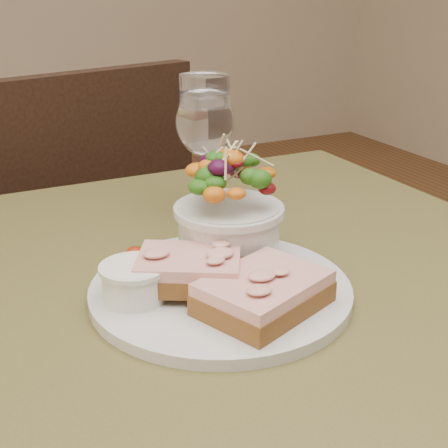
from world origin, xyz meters
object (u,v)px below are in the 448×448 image
dinner_plate (220,290)px  ramekin (134,280)px  cafe_table (224,361)px  sandwich_front (264,293)px  salad_bowl (229,207)px  wine_glass (205,126)px  chair_far (72,332)px  sandwich_back (189,269)px

dinner_plate → ramekin: size_ratio=4.31×
cafe_table → sandwich_front: 0.16m
dinner_plate → ramekin: ramekin is taller
dinner_plate → salad_bowl: bearing=56.2°
sandwich_front → cafe_table: bearing=67.5°
dinner_plate → ramekin: bearing=172.4°
ramekin → wine_glass: size_ratio=0.35×
chair_far → dinner_plate: 0.88m
ramekin → wine_glass: 0.28m
dinner_plate → sandwich_front: size_ratio=1.90×
dinner_plate → sandwich_back: 0.04m
salad_bowl → sandwich_back: bearing=-143.2°
cafe_table → dinner_plate: bearing=-123.6°
dinner_plate → wine_glass: wine_glass is taller
cafe_table → sandwich_front: size_ratio=5.68×
sandwich_front → wine_glass: (0.07, 0.28, 0.10)m
cafe_table → sandwich_back: 0.15m
ramekin → wine_glass: wine_glass is taller
cafe_table → wine_glass: (0.07, 0.19, 0.22)m
ramekin → wine_glass: (0.17, 0.20, 0.09)m
cafe_table → salad_bowl: salad_bowl is taller
sandwich_back → ramekin: size_ratio=2.04×
sandwich_front → sandwich_back: (-0.05, 0.06, 0.01)m
chair_far → sandwich_front: size_ratio=6.40×
sandwich_front → salad_bowl: bearing=57.8°
sandwich_front → wine_glass: wine_glass is taller
salad_bowl → wine_glass: 0.17m
ramekin → salad_bowl: (0.13, 0.05, 0.04)m
dinner_plate → sandwich_back: size_ratio=2.12×
cafe_table → ramekin: ramekin is taller
cafe_table → dinner_plate: dinner_plate is taller
cafe_table → sandwich_front: (-0.00, -0.09, 0.13)m
wine_glass → sandwich_front: bearing=-103.7°
sandwich_front → ramekin: 0.13m
sandwich_front → chair_far: bearing=70.8°
dinner_plate → wine_glass: bearing=68.9°
cafe_table → dinner_plate: size_ratio=2.99×
sandwich_back → chair_far: bearing=118.1°
chair_far → wine_glass: wine_glass is taller
chair_far → salad_bowl: size_ratio=7.09×
chair_far → ramekin: size_ratio=14.52×
cafe_table → chair_far: (-0.03, 0.72, -0.36)m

